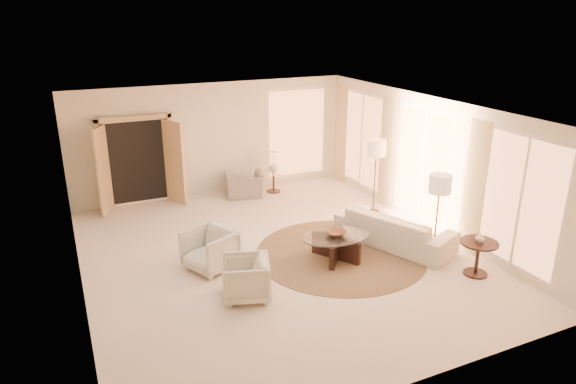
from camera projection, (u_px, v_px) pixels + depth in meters
name	position (u px, v px, depth m)	size (l,w,h in m)	color
room	(277.00, 186.00, 9.39)	(7.04, 8.04, 2.83)	beige
windows_right	(425.00, 165.00, 10.85)	(0.10, 6.40, 2.40)	#FF9C66
window_back_corner	(297.00, 133.00, 13.70)	(1.70, 0.10, 2.40)	#FF9C66
curtains_right	(397.00, 157.00, 11.62)	(0.06, 5.20, 2.60)	#CFBF88
french_doors	(138.00, 163.00, 12.02)	(1.95, 0.66, 2.16)	tan
area_rug	(340.00, 253.00, 9.91)	(3.28, 3.28, 0.01)	#3D2C1A
sofa	(394.00, 229.00, 10.19)	(2.35, 0.92, 0.69)	beige
armchair_left	(210.00, 248.00, 9.22)	(0.80, 0.75, 0.82)	beige
armchair_right	(246.00, 276.00, 8.29)	(0.74, 0.69, 0.76)	beige
accent_chair	(244.00, 181.00, 12.86)	(0.92, 0.60, 0.80)	gray
coffee_table	(336.00, 244.00, 9.61)	(1.41, 1.41, 0.49)	black
end_table	(478.00, 252.00, 9.00)	(0.67, 0.67, 0.63)	black
side_table	(274.00, 180.00, 13.20)	(0.46, 0.46, 0.54)	#2D251B
floor_lamp_near	(376.00, 151.00, 11.45)	(0.42, 0.42, 1.73)	#2D251B
floor_lamp_far	(440.00, 188.00, 9.26)	(0.40, 0.40, 1.66)	#2D251B
bowl	(336.00, 233.00, 9.53)	(0.35, 0.35, 0.09)	brown
end_vase	(480.00, 238.00, 8.91)	(0.16, 0.16, 0.16)	silver
side_vase	(273.00, 167.00, 13.09)	(0.24, 0.24, 0.25)	silver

